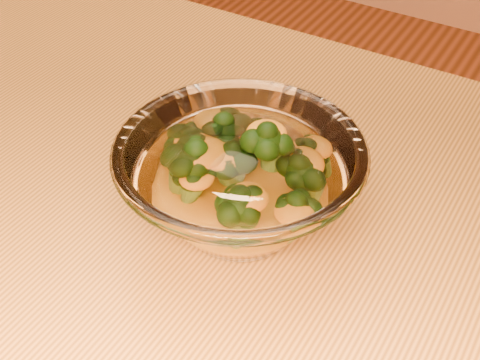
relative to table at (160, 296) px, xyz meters
name	(u,v)px	position (x,y,z in m)	size (l,w,h in m)	color
table	(160,296)	(0.00, 0.00, 0.00)	(1.20, 0.80, 0.75)	#C5893B
glass_bowl	(240,184)	(0.07, 0.04, 0.15)	(0.22, 0.22, 0.10)	white
cheese_sauce	(240,201)	(0.07, 0.04, 0.13)	(0.11, 0.11, 0.03)	orange
broccoli_heap	(238,167)	(0.06, 0.05, 0.16)	(0.15, 0.13, 0.08)	black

